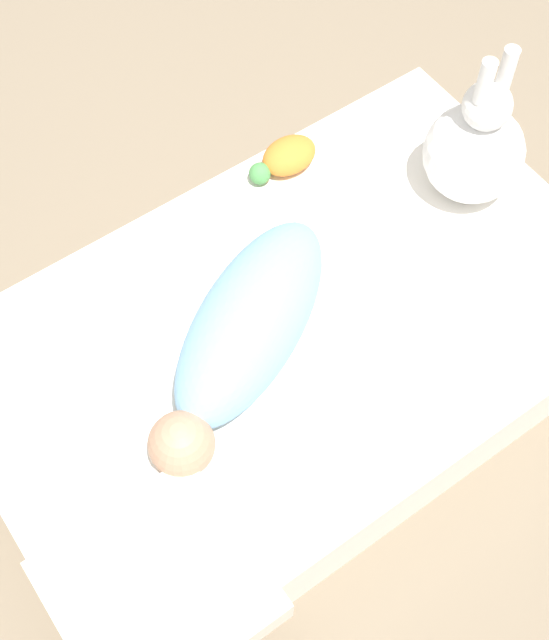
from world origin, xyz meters
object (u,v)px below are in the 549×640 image
Objects in this scene: pillow at (158,590)px; turtle_plush at (286,158)px; swaddled_baby at (245,332)px; bunny_plush at (475,148)px.

turtle_plush is (-0.74, -0.66, -0.00)m from pillow.
bunny_plush is at bearing 157.15° from swaddled_baby.
turtle_plush is at bearing -138.36° from pillow.
swaddled_baby is 1.71× the size of pillow.
swaddled_baby is 3.36× the size of turtle_plush.
swaddled_baby is at bearing 45.09° from turtle_plush.
swaddled_baby is 0.65m from bunny_plush.
pillow is at bearing 20.08° from bunny_plush.
bunny_plush reaches higher than swaddled_baby.
swaddled_baby reaches higher than turtle_plush.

